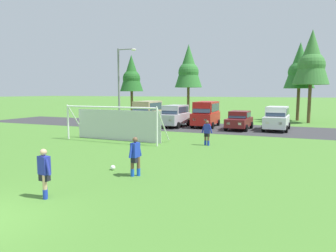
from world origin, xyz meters
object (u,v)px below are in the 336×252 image
(parked_car_slot_center_left, at_px, (206,113))
(parked_car_slot_center_right, at_px, (277,118))
(street_lamp, at_px, (121,88))
(player_striker_near, at_px, (135,157))
(parked_car_slot_far_left, at_px, (148,112))
(soccer_ball, at_px, (113,168))
(soccer_goal, at_px, (116,123))
(parked_car_slot_left, at_px, (175,116))
(player_defender_far, at_px, (44,173))
(parked_car_slot_center, at_px, (239,120))
(player_midfield_center, at_px, (207,133))

(parked_car_slot_center_left, height_order, parked_car_slot_center_right, parked_car_slot_center_left)
(parked_car_slot_center_left, bearing_deg, street_lamp, -142.63)
(player_striker_near, bearing_deg, parked_car_slot_center_left, 96.81)
(parked_car_slot_far_left, relative_size, parked_car_slot_center_left, 1.01)
(soccer_ball, distance_m, parked_car_slot_far_left, 19.19)
(player_striker_near, relative_size, parked_car_slot_center_left, 0.34)
(soccer_goal, distance_m, parked_car_slot_left, 10.02)
(soccer_ball, xyz_separation_m, player_defender_far, (-0.06, -3.94, 0.71))
(soccer_ball, relative_size, parked_car_slot_center_left, 0.05)
(player_striker_near, height_order, parked_car_slot_center_right, parked_car_slot_center_right)
(player_defender_far, height_order, parked_car_slot_center, parked_car_slot_center)
(soccer_goal, distance_m, parked_car_slot_center_right, 14.91)
(player_midfield_center, relative_size, street_lamp, 0.22)
(parked_car_slot_center_left, bearing_deg, player_striker_near, -83.19)
(player_defender_far, bearing_deg, parked_car_slot_center_right, 74.73)
(player_striker_near, xyz_separation_m, street_lamp, (-9.00, 13.61, 3.03))
(parked_car_slot_center_right, bearing_deg, parked_car_slot_left, -175.27)
(player_defender_far, bearing_deg, street_lamp, 113.77)
(player_defender_far, distance_m, parked_car_slot_center, 21.30)
(parked_car_slot_far_left, bearing_deg, parked_car_slot_left, -10.51)
(parked_car_slot_left, height_order, parked_car_slot_center_left, parked_car_slot_center_left)
(parked_car_slot_far_left, xyz_separation_m, street_lamp, (-0.45, -4.65, 2.51))
(parked_car_slot_far_left, bearing_deg, player_striker_near, -64.92)
(player_striker_near, relative_size, player_defender_far, 1.00)
(soccer_goal, xyz_separation_m, player_striker_near, (5.77, -7.63, -0.47))
(soccer_goal, relative_size, parked_car_slot_center_left, 1.53)
(parked_car_slot_left, bearing_deg, parked_car_slot_center, 0.36)
(player_defender_far, xyz_separation_m, parked_car_slot_center_left, (-0.76, 22.23, 0.52))
(soccer_goal, relative_size, parked_car_slot_center, 1.74)
(parked_car_slot_center_right, relative_size, street_lamp, 0.63)
(player_defender_far, bearing_deg, player_midfield_center, 79.22)
(soccer_ball, distance_m, soccer_goal, 8.45)
(player_striker_near, relative_size, parked_car_slot_center, 0.38)
(player_striker_near, height_order, parked_car_slot_left, parked_car_slot_left)
(soccer_ball, xyz_separation_m, parked_car_slot_left, (-3.74, 17.14, 1.00))
(parked_car_slot_center, relative_size, street_lamp, 0.58)
(player_midfield_center, bearing_deg, parked_car_slot_center_left, 105.94)
(soccer_goal, xyz_separation_m, parked_car_slot_center, (7.02, 10.04, -0.42))
(player_midfield_center, height_order, player_defender_far, same)
(player_midfield_center, xyz_separation_m, parked_car_slot_center, (0.50, 9.39, 0.05))
(player_defender_far, distance_m, parked_car_slot_center_right, 22.69)
(player_midfield_center, height_order, parked_car_slot_far_left, parked_car_slot_far_left)
(player_midfield_center, relative_size, parked_car_slot_center, 0.38)
(soccer_ball, height_order, parked_car_slot_far_left, parked_car_slot_far_left)
(parked_car_slot_center_left, bearing_deg, parked_car_slot_left, -158.65)
(soccer_ball, xyz_separation_m, parked_car_slot_center_right, (5.91, 17.94, 1.00))
(player_defender_far, relative_size, parked_car_slot_center_left, 0.34)
(player_midfield_center, xyz_separation_m, player_defender_far, (-2.24, -11.73, 0.00))
(player_striker_near, height_order, player_defender_far, same)
(player_striker_near, bearing_deg, parked_car_slot_far_left, 115.08)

